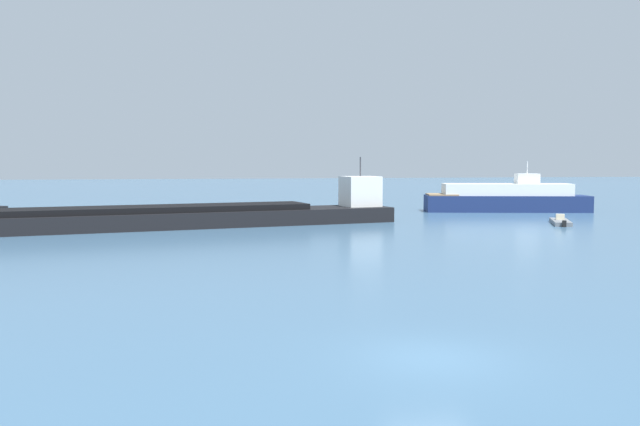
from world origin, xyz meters
name	(u,v)px	position (x,y,z in m)	size (l,w,h in m)	color
ground_plane	(433,359)	(0.00, 0.00, 0.00)	(400.00, 400.00, 0.00)	#3D607F
white_riverboat	(506,198)	(27.39, 50.39, 1.46)	(18.13, 7.70, 5.59)	navy
cargo_barge	(154,217)	(-9.73, 38.92, 0.95)	(43.84, 13.51, 5.93)	black
small_motorboat	(561,222)	(25.26, 35.76, 0.21)	(3.49, 5.41, 0.86)	slate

